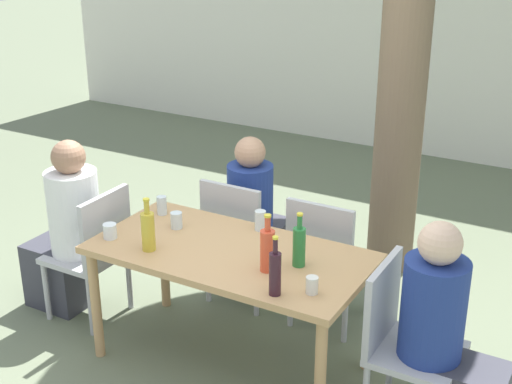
{
  "coord_description": "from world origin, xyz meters",
  "views": [
    {
      "loc": [
        1.91,
        -3.06,
        2.55
      ],
      "look_at": [
        0.0,
        0.3,
        1.0
      ],
      "focal_mm": 50.0,
      "sensor_mm": 36.0,
      "label": 1
    }
  ],
  "objects_px": {
    "patio_chair_1": "(401,336)",
    "patio_chair_2": "(239,235)",
    "person_seated_0": "(67,236)",
    "drinking_glass_1": "(312,285)",
    "person_seated_1": "(447,347)",
    "soda_bottle_2": "(267,249)",
    "drinking_glass_4": "(110,231)",
    "oil_cruet_0": "(148,230)",
    "dining_table_front": "(230,263)",
    "person_seated_2": "(257,222)",
    "patio_chair_0": "(95,248)",
    "drinking_glass_0": "(162,205)",
    "patio_chair_3": "(326,256)",
    "green_bottle_3": "(299,245)",
    "wine_bottle_1": "(275,272)",
    "drinking_glass_3": "(260,220)",
    "drinking_glass_2": "(176,220)"
  },
  "relations": [
    {
      "from": "patio_chair_1",
      "to": "patio_chair_2",
      "type": "distance_m",
      "value": 1.48
    },
    {
      "from": "person_seated_0",
      "to": "drinking_glass_1",
      "type": "xyz_separation_m",
      "value": [
        1.87,
        -0.2,
        0.25
      ]
    },
    {
      "from": "patio_chair_1",
      "to": "person_seated_1",
      "type": "height_order",
      "value": "person_seated_1"
    },
    {
      "from": "soda_bottle_2",
      "to": "drinking_glass_4",
      "type": "height_order",
      "value": "soda_bottle_2"
    },
    {
      "from": "person_seated_0",
      "to": "oil_cruet_0",
      "type": "distance_m",
      "value": 0.94
    },
    {
      "from": "dining_table_front",
      "to": "drinking_glass_1",
      "type": "height_order",
      "value": "drinking_glass_1"
    },
    {
      "from": "dining_table_front",
      "to": "person_seated_2",
      "type": "xyz_separation_m",
      "value": [
        -0.32,
        0.87,
        -0.15
      ]
    },
    {
      "from": "patio_chair_0",
      "to": "oil_cruet_0",
      "type": "distance_m",
      "value": 0.75
    },
    {
      "from": "person_seated_1",
      "to": "drinking_glass_4",
      "type": "height_order",
      "value": "person_seated_1"
    },
    {
      "from": "patio_chair_2",
      "to": "drinking_glass_0",
      "type": "distance_m",
      "value": 0.6
    },
    {
      "from": "patio_chair_2",
      "to": "person_seated_0",
      "type": "distance_m",
      "value": 1.13
    },
    {
      "from": "patio_chair_3",
      "to": "soda_bottle_2",
      "type": "xyz_separation_m",
      "value": [
        -0.02,
        -0.73,
        0.36
      ]
    },
    {
      "from": "patio_chair_1",
      "to": "green_bottle_3",
      "type": "bearing_deg",
      "value": 87.17
    },
    {
      "from": "patio_chair_0",
      "to": "drinking_glass_0",
      "type": "relative_size",
      "value": 7.59
    },
    {
      "from": "patio_chair_0",
      "to": "wine_bottle_1",
      "type": "distance_m",
      "value": 1.55
    },
    {
      "from": "person_seated_1",
      "to": "oil_cruet_0",
      "type": "xyz_separation_m",
      "value": [
        -1.66,
        -0.22,
        0.34
      ]
    },
    {
      "from": "drinking_glass_0",
      "to": "drinking_glass_3",
      "type": "height_order",
      "value": "drinking_glass_3"
    },
    {
      "from": "patio_chair_1",
      "to": "person_seated_0",
      "type": "relative_size",
      "value": 0.74
    },
    {
      "from": "dining_table_front",
      "to": "person_seated_1",
      "type": "xyz_separation_m",
      "value": [
        1.26,
        -0.0,
        -0.14
      ]
    },
    {
      "from": "drinking_glass_4",
      "to": "dining_table_front",
      "type": "bearing_deg",
      "value": 16.73
    },
    {
      "from": "drinking_glass_0",
      "to": "drinking_glass_3",
      "type": "xyz_separation_m",
      "value": [
        0.65,
        0.1,
        0.0
      ]
    },
    {
      "from": "dining_table_front",
      "to": "oil_cruet_0",
      "type": "bearing_deg",
      "value": -151.42
    },
    {
      "from": "patio_chair_0",
      "to": "green_bottle_3",
      "type": "distance_m",
      "value": 1.49
    },
    {
      "from": "person_seated_0",
      "to": "person_seated_1",
      "type": "relative_size",
      "value": 1.03
    },
    {
      "from": "person_seated_2",
      "to": "drinking_glass_2",
      "type": "xyz_separation_m",
      "value": [
        -0.12,
        -0.77,
        0.29
      ]
    },
    {
      "from": "patio_chair_3",
      "to": "wine_bottle_1",
      "type": "bearing_deg",
      "value": 98.26
    },
    {
      "from": "person_seated_1",
      "to": "drinking_glass_3",
      "type": "distance_m",
      "value": 1.32
    },
    {
      "from": "patio_chair_0",
      "to": "patio_chair_3",
      "type": "bearing_deg",
      "value": 115.21
    },
    {
      "from": "patio_chair_0",
      "to": "soda_bottle_2",
      "type": "bearing_deg",
      "value": 85.52
    },
    {
      "from": "person_seated_1",
      "to": "drinking_glass_0",
      "type": "relative_size",
      "value": 9.94
    },
    {
      "from": "person_seated_1",
      "to": "person_seated_2",
      "type": "relative_size",
      "value": 1.02
    },
    {
      "from": "patio_chair_3",
      "to": "person_seated_0",
      "type": "distance_m",
      "value": 1.7
    },
    {
      "from": "dining_table_front",
      "to": "oil_cruet_0",
      "type": "xyz_separation_m",
      "value": [
        -0.4,
        -0.22,
        0.2
      ]
    },
    {
      "from": "patio_chair_1",
      "to": "drinking_glass_1",
      "type": "xyz_separation_m",
      "value": [
        -0.42,
        -0.2,
        0.28
      ]
    },
    {
      "from": "wine_bottle_1",
      "to": "drinking_glass_1",
      "type": "xyz_separation_m",
      "value": [
        0.16,
        0.1,
        -0.08
      ]
    },
    {
      "from": "patio_chair_1",
      "to": "wine_bottle_1",
      "type": "bearing_deg",
      "value": 118.18
    },
    {
      "from": "dining_table_front",
      "to": "soda_bottle_2",
      "type": "xyz_separation_m",
      "value": [
        0.3,
        -0.1,
        0.21
      ]
    },
    {
      "from": "drinking_glass_0",
      "to": "drinking_glass_2",
      "type": "distance_m",
      "value": 0.24
    },
    {
      "from": "drinking_glass_0",
      "to": "dining_table_front",
      "type": "bearing_deg",
      "value": -19.37
    },
    {
      "from": "patio_chair_3",
      "to": "person_seated_1",
      "type": "distance_m",
      "value": 1.14
    },
    {
      "from": "dining_table_front",
      "to": "green_bottle_3",
      "type": "distance_m",
      "value": 0.47
    },
    {
      "from": "dining_table_front",
      "to": "soda_bottle_2",
      "type": "distance_m",
      "value": 0.38
    },
    {
      "from": "drinking_glass_0",
      "to": "drinking_glass_2",
      "type": "height_order",
      "value": "drinking_glass_0"
    },
    {
      "from": "patio_chair_3",
      "to": "soda_bottle_2",
      "type": "height_order",
      "value": "soda_bottle_2"
    },
    {
      "from": "drinking_glass_1",
      "to": "drinking_glass_3",
      "type": "relative_size",
      "value": 0.73
    },
    {
      "from": "person_seated_2",
      "to": "patio_chair_3",
      "type": "bearing_deg",
      "value": 159.16
    },
    {
      "from": "person_seated_1",
      "to": "oil_cruet_0",
      "type": "relative_size",
      "value": 3.77
    },
    {
      "from": "patio_chair_0",
      "to": "patio_chair_1",
      "type": "bearing_deg",
      "value": 90.0
    },
    {
      "from": "drinking_glass_0",
      "to": "green_bottle_3",
      "type": "bearing_deg",
      "value": -10.42
    },
    {
      "from": "patio_chair_3",
      "to": "drinking_glass_4",
      "type": "bearing_deg",
      "value": 39.76
    }
  ]
}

